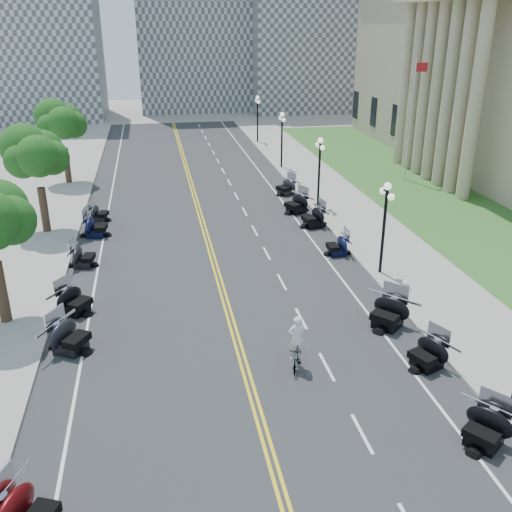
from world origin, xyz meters
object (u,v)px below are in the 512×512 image
flagpole (410,121)px  cyclist_rider (297,324)px  bicycle (296,356)px  motorcycle_n_3 (486,427)px

flagpole → cyclist_rider: 30.49m
bicycle → cyclist_rider: 1.44m
flagpole → bicycle: size_ratio=6.10×
motorcycle_n_3 → bicycle: motorcycle_n_3 is taller
flagpole → cyclist_rider: (-16.01, -25.77, -3.06)m
motorcycle_n_3 → cyclist_rider: bearing=-174.3°
bicycle → cyclist_rider: bearing=0.0°
motorcycle_n_3 → flagpole: bearing=124.0°
motorcycle_n_3 → bicycle: (-4.88, 5.41, -0.20)m
motorcycle_n_3 → bicycle: bearing=-174.3°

